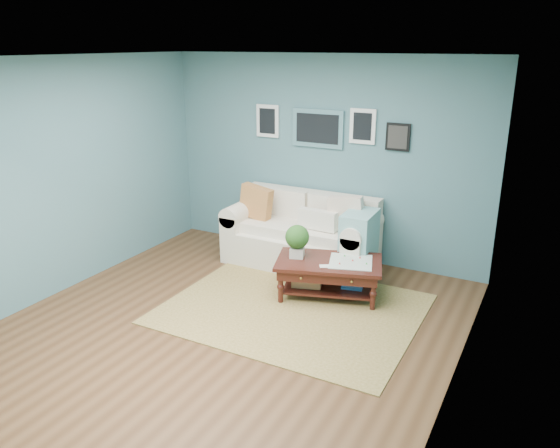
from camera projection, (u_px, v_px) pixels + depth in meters
The scene contains 4 objects.
room_shell at pixel (222, 203), 5.23m from camera, with size 5.00×5.02×2.70m.
area_rug at pixel (292, 309), 6.08m from camera, with size 2.71×2.17×0.01m, color brown.
loveseat at pixel (308, 235), 7.17m from camera, with size 2.02×0.92×1.04m.
coffee_table at pixel (323, 266), 6.29m from camera, with size 1.35×1.03×0.84m.
Camera 1 is at (2.84, -4.12, 2.83)m, focal length 35.00 mm.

